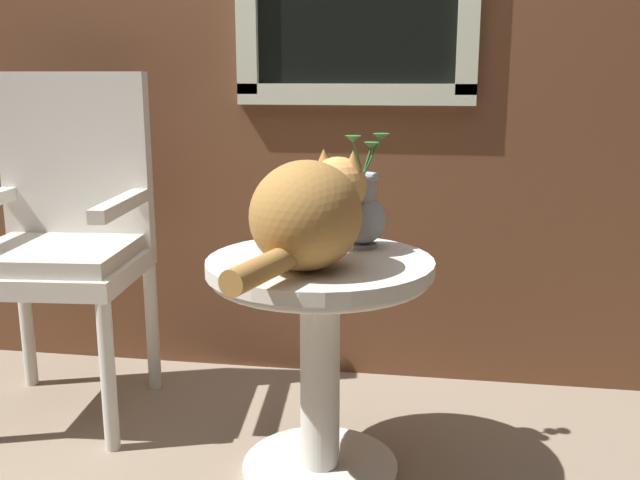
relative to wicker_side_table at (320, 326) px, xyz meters
The scene contains 6 objects.
ground_plane 0.53m from the wicker_side_table, 164.73° to the right, with size 6.00×6.00×0.00m, color gray.
back_wall 1.17m from the wicker_side_table, 111.73° to the left, with size 4.00×0.07×2.60m.
wicker_side_table is the anchor object (origin of this frame).
wicker_chair 0.93m from the wicker_side_table, 160.91° to the left, with size 0.53×0.51×1.08m.
cat 0.33m from the wicker_side_table, 98.07° to the right, with size 0.34×0.59×0.27m.
pewter_vase_with_ivy 0.33m from the wicker_side_table, 56.97° to the left, with size 0.13×0.13×0.31m.
Camera 1 is at (0.58, -1.68, 1.07)m, focal length 40.42 mm.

